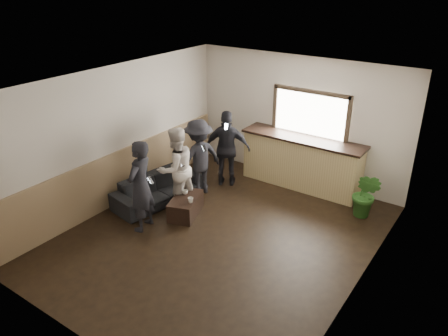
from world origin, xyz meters
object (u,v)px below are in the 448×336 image
Objects in this scene: coffee_table at (186,206)px; person_d at (227,149)px; person_b at (176,168)px; person_a at (141,186)px; potted_plant at (366,195)px; cup_a at (185,192)px; cup_b at (191,200)px; bar_counter at (302,159)px; sofa at (159,189)px; person_c at (199,157)px.

person_d is (-0.09, 1.58, 0.66)m from coffee_table.
person_a is at bearing 15.27° from person_b.
coffee_table is at bearing 64.70° from person_d.
person_b is (-0.01, 0.99, -0.02)m from person_a.
potted_plant is 0.55× the size of person_a.
cup_b is (0.30, -0.20, 0.01)m from cup_a.
bar_counter is 1.39× the size of sofa.
cup_a is at bearing 146.13° from cup_b.
sofa is 17.52× the size of cup_a.
person_b is at bearing 154.40° from coffee_table.
person_b is at bearing 51.07° from person_d.
person_b is at bearing 166.88° from cup_a.
person_d is (0.71, 1.47, 0.57)m from sofa.
person_a is 2.41m from person_d.
person_b is at bearing -72.64° from sofa.
bar_counter is 1.58× the size of person_d.
coffee_table is at bearing -49.67° from cup_a.
coffee_table is 0.88× the size of potted_plant.
coffee_table is 0.27m from cup_a.
person_d reaches higher than cup_b.
person_b is at bearing 168.69° from person_a.
cup_a is 0.06× the size of person_a.
sofa is at bearing -67.97° from person_b.
person_c reaches higher than coffee_table.
coffee_table is 0.51× the size of person_c.
person_d is (-0.30, 1.68, 0.43)m from cup_b.
person_b is 0.73m from person_c.
coffee_table is at bearing 145.59° from person_a.
coffee_table is 0.33m from cup_b.
person_d is (-0.00, 1.47, 0.43)m from cup_a.
sofa is 0.72m from person_b.
cup_a is at bearing -120.60° from bar_counter.
cup_a is 0.06× the size of person_d.
coffee_table is at bearing 79.33° from person_b.
cup_b reaches higher than cup_a.
bar_counter reaches higher than person_a.
person_b is at bearing -125.76° from bar_counter.
person_c is (-0.01, 1.72, -0.04)m from person_a.
cup_a is at bearing -80.07° from sofa.
cup_a is 0.07× the size of person_c.
person_a is at bearing -112.76° from coffee_table.
coffee_table is 1.72m from person_d.
coffee_table is (0.80, -0.11, -0.09)m from sofa.
person_c is at bearing -162.77° from potted_plant.
person_a reaches higher than cup_a.
person_a reaches higher than coffee_table.
cup_a is at bearing -149.04° from potted_plant.
cup_b is (1.01, -0.20, 0.14)m from sofa.
cup_a is 0.12× the size of potted_plant.
person_a reaches higher than person_b.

